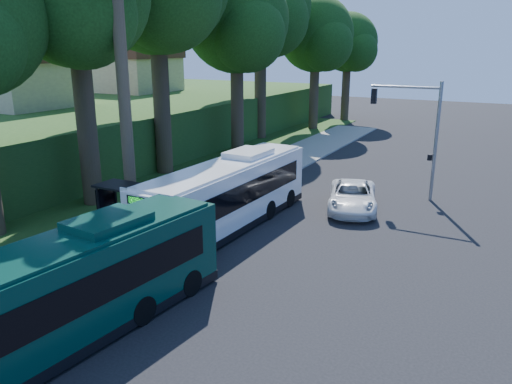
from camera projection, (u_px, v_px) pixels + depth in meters
The scene contains 16 objects.
ground at pixel (288, 241), 23.62m from camera, with size 140.00×140.00×0.00m, color black.
sidewalk at pixel (165, 216), 26.89m from camera, with size 4.50×70.00×0.12m, color gray.
red_curb at pixel (150, 250), 22.46m from camera, with size 0.25×30.00×0.13m, color maroon.
grass_verge at pixel (144, 182), 33.70m from camera, with size 8.00×70.00×0.06m, color #234719.
bus_shelter at pixel (127, 199), 23.95m from camera, with size 3.20×1.51×2.55m.
stop_sign_pole at pixel (125, 212), 21.22m from camera, with size 0.35×0.06×3.17m.
traffic_signal_pole at pixel (419, 126), 29.15m from camera, with size 4.10×0.30×7.00m.
hillside_backdrop at pixel (103, 116), 47.57m from camera, with size 24.00×60.00×8.80m.
tree_0 at pixel (76, 0), 26.04m from camera, with size 8.40×8.00×15.70m.
tree_2 at pixel (237, 25), 39.57m from camera, with size 8.82×8.40×15.12m.
tree_3 at pixel (262, 12), 46.82m from camera, with size 10.08×9.60×17.28m.
tree_4 at pixel (317, 38), 53.12m from camera, with size 8.40×8.00×14.14m.
tree_5 at pixel (348, 46), 59.68m from camera, with size 7.35×7.00×12.86m.
white_bus at pixel (229, 193), 25.09m from camera, with size 2.96×12.23×3.62m.
teal_bus at pixel (64, 291), 15.10m from camera, with size 3.75×12.22×3.58m.
pickup at pixel (353, 196), 28.01m from camera, with size 2.57×5.56×1.55m, color white.
Camera 1 is at (8.97, -20.15, 8.87)m, focal length 35.00 mm.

